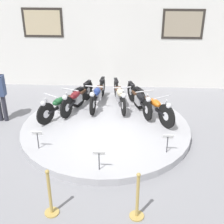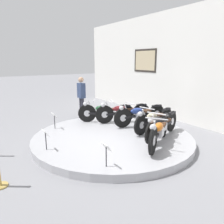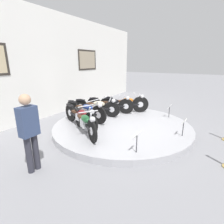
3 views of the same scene
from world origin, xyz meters
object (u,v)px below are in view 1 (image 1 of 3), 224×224
Objects in this scene: info_placard_front_left at (37,135)px; stanchion_post_right_of_entry at (137,203)px; motorcycle_orange at (153,105)px; stanchion_post_left_of_entry at (50,199)px; info_placard_front_right at (168,139)px; motorcycle_cream at (120,95)px; info_placard_front_centre at (99,156)px; motorcycle_blue at (98,94)px; motorcycle_maroon at (77,97)px; motorcycle_green at (62,104)px; motorcycle_black at (139,99)px.

info_placard_front_left is 3.05m from stanchion_post_right_of_entry.
stanchion_post_left_of_entry is at bearing -120.03° from motorcycle_orange.
motorcycle_cream is at bearing 115.70° from info_placard_front_right.
stanchion_post_left_of_entry is (-2.12, -3.67, -0.25)m from motorcycle_orange.
stanchion_post_left_of_entry reaches higher than info_placard_front_left.
info_placard_front_centre is 0.50× the size of stanchion_post_right_of_entry.
info_placard_front_right is 2.06m from stanchion_post_right_of_entry.
motorcycle_orange is (1.65, -0.75, 0.01)m from motorcycle_blue.
motorcycle_blue is 3.88× the size of info_placard_front_centre.
stanchion_post_left_of_entry is at bearing -88.18° from motorcycle_maroon.
stanchion_post_right_of_entry is (1.62, 0.00, 0.00)m from stanchion_post_left_of_entry.
info_placard_front_centre is 1.42m from stanchion_post_left_of_entry.
motorcycle_maroon reaches higher than motorcycle_cream.
motorcycle_green is at bearing 120.06° from stanchion_post_right_of_entry.
motorcycle_green is at bearing 117.54° from info_placard_front_centre.
motorcycle_green is 0.85× the size of motorcycle_blue.
motorcycle_blue is 1.94× the size of stanchion_post_left_of_entry.
stanchion_post_left_of_entry reaches higher than motorcycle_green.
motorcycle_green is at bearing 82.18° from info_placard_front_left.
motorcycle_green is 3.32× the size of info_placard_front_centre.
motorcycle_orange is at bearing 82.25° from stanchion_post_right_of_entry.
motorcycle_blue reaches higher than info_placard_front_centre.
motorcycle_green reaches higher than info_placard_front_left.
stanchion_post_right_of_entry reaches higher than info_placard_front_left.
motorcycle_green is 2.62m from motorcycle_orange.
motorcycle_maroon is 1.85× the size of stanchion_post_left_of_entry.
motorcycle_black is at bearing -12.10° from motorcycle_blue.
motorcycle_maroon is 2.30m from motorcycle_orange.
motorcycle_maroon is at bearing 52.39° from motorcycle_green.
info_placard_front_centre is 1.42m from stanchion_post_right_of_entry.
motorcycle_green is 3.32× the size of info_placard_front_right.
motorcycle_maroon is 0.66m from motorcycle_blue.
motorcycle_blue is at bearing 95.97° from info_placard_front_centre.
motorcycle_cream is at bearing 155.34° from motorcycle_black.
motorcycle_cream reaches higher than info_placard_front_centre.
motorcycle_maroon is at bearing 168.01° from motorcycle_orange.
info_placard_front_left is 0.50× the size of stanchion_post_left_of_entry.
motorcycle_orange is at bearing -52.37° from motorcycle_black.
info_placard_front_centre is (-0.94, -3.00, -0.01)m from motorcycle_black.
stanchion_post_left_of_entry is (-0.47, -4.42, -0.23)m from motorcycle_blue.
motorcycle_green is 0.90× the size of motorcycle_black.
motorcycle_black is 3.35m from info_placard_front_left.
motorcycle_orange is (2.62, 0.00, 0.02)m from motorcycle_green.
motorcycle_blue is 4.57m from stanchion_post_right_of_entry.
info_placard_front_left is (-2.86, -1.76, -0.03)m from motorcycle_orange.
motorcycle_black is at bearing 41.85° from info_placard_front_left.
info_placard_front_left is at bearing -148.46° from motorcycle_orange.
motorcycle_black is (2.25, 0.48, -0.00)m from motorcycle_green.
motorcycle_green is 0.97× the size of motorcycle_orange.
motorcycle_green is 1.66× the size of stanchion_post_left_of_entry.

